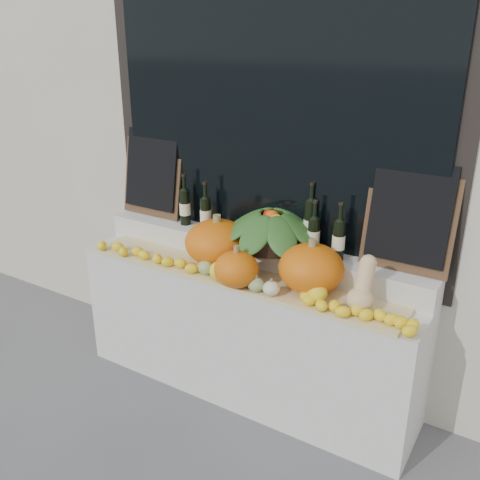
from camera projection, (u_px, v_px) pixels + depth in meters
name	position (u px, v px, depth m)	size (l,w,h in m)	color
storefront_facade	(305.00, 40.00, 3.46)	(7.00, 0.94, 4.50)	beige
display_sill	(246.00, 331.00, 3.55)	(2.30, 0.55, 0.88)	silver
rear_tier	(258.00, 252.00, 3.48)	(2.30, 0.25, 0.16)	silver
straw_bedding	(236.00, 277.00, 3.29)	(2.10, 0.32, 0.03)	tan
pumpkin_left	(217.00, 242.00, 3.40)	(0.42, 0.42, 0.29)	orange
pumpkin_right	(311.00, 268.00, 3.04)	(0.38, 0.38, 0.28)	orange
pumpkin_center	(236.00, 269.00, 3.11)	(0.26, 0.26, 0.22)	orange
butternut_squash	(362.00, 288.00, 2.85)	(0.15, 0.21, 0.29)	#E5BB86
decorative_gourds	(253.00, 280.00, 3.10)	(0.84, 0.16, 0.14)	#386E21
lemon_heap	(226.00, 277.00, 3.18)	(2.20, 0.16, 0.06)	yellow
produce_bowl	(272.00, 228.00, 3.35)	(0.70, 0.70, 0.24)	black
wine_bottle_far_left	(185.00, 207.00, 3.69)	(0.08, 0.08, 0.36)	black
wine_bottle_near_left	(206.00, 214.00, 3.59)	(0.08, 0.08, 0.34)	black
wine_bottle_tall	(310.00, 224.00, 3.29)	(0.08, 0.08, 0.42)	black
wine_bottle_near_right	(314.00, 235.00, 3.23)	(0.08, 0.08, 0.33)	black
wine_bottle_far_right	(339.00, 240.00, 3.13)	(0.08, 0.08, 0.35)	black
chalkboard_left	(152.00, 171.00, 3.83)	(0.50, 0.14, 0.61)	#4C331E
chalkboard_right	(410.00, 215.00, 2.93)	(0.50, 0.14, 0.61)	#4C331E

